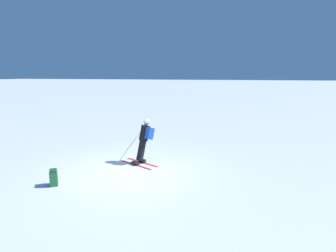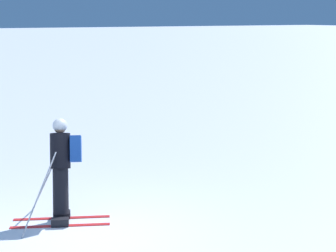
{
  "view_description": "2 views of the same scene",
  "coord_description": "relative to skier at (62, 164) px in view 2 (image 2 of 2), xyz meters",
  "views": [
    {
      "loc": [
        8.1,
        3.59,
        3.34
      ],
      "look_at": [
        -0.28,
        1.28,
        1.62
      ],
      "focal_mm": 28.0,
      "sensor_mm": 36.0,
      "label": 1
    },
    {
      "loc": [
        7.77,
        -2.92,
        3.36
      ],
      "look_at": [
        -1.84,
        2.71,
        1.17
      ],
      "focal_mm": 60.0,
      "sensor_mm": 36.0,
      "label": 2
    }
  ],
  "objects": [
    {
      "name": "ground_plane",
      "position": [
        0.97,
        -0.14,
        -0.93
      ],
      "size": [
        300.0,
        300.0,
        0.0
      ],
      "primitive_type": "plane",
      "color": "white"
    },
    {
      "name": "skier",
      "position": [
        0.0,
        0.0,
        0.0
      ],
      "size": [
        1.35,
        1.65,
        1.7
      ],
      "rotation": [
        0.0,
        0.0,
        -0.42
      ],
      "color": "red",
      "rests_on": "ground"
    }
  ]
}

